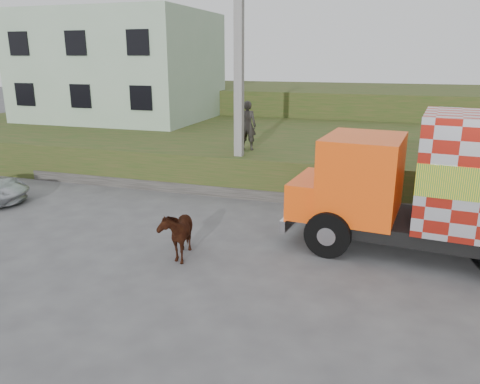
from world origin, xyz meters
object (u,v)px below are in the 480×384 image
(cargo_truck, at_px, (478,188))
(pedestrian, at_px, (247,126))
(cow, at_px, (177,232))
(utility_pole, at_px, (239,85))

(cargo_truck, distance_m, pedestrian, 9.08)
(cow, distance_m, pedestrian, 7.36)
(utility_pole, height_order, cow, utility_pole)
(cow, bearing_deg, cargo_truck, 1.10)
(utility_pole, distance_m, cow, 6.87)
(cow, xyz_separation_m, pedestrian, (-0.29, 7.13, 1.79))
(cargo_truck, height_order, pedestrian, cargo_truck)
(utility_pole, xyz_separation_m, pedestrian, (-0.04, 1.17, -1.61))
(cow, relative_size, pedestrian, 0.82)
(utility_pole, bearing_deg, cargo_truck, -27.04)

